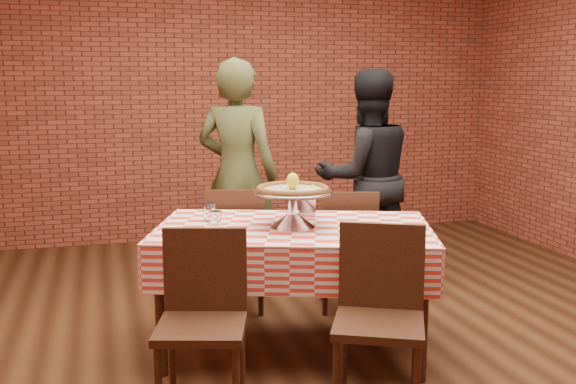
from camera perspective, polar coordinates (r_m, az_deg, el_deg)
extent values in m
plane|color=black|center=(4.18, 4.20, -12.98)|extent=(6.00, 6.00, 0.00)
plane|color=brown|center=(6.75, -4.44, 8.32)|extent=(5.50, 0.00, 5.50)
cube|color=#422717|center=(3.99, 0.47, -8.33)|extent=(1.78, 1.39, 0.75)
cylinder|color=beige|center=(3.83, 0.41, 0.15)|extent=(0.53, 0.53, 0.03)
ellipsoid|color=yellow|center=(3.82, 0.41, 0.95)|extent=(0.09, 0.09, 0.10)
cylinder|color=white|center=(3.80, -6.17, -2.44)|extent=(0.09, 0.09, 0.11)
cylinder|color=white|center=(4.06, -6.71, -1.69)|extent=(0.09, 0.09, 0.11)
cylinder|color=white|center=(3.79, 8.42, -3.31)|extent=(0.19, 0.19, 0.01)
cube|color=white|center=(3.70, 9.98, -3.71)|extent=(0.05, 0.04, 0.00)
cube|color=white|center=(3.81, 10.06, -3.32)|extent=(0.06, 0.05, 0.00)
cube|color=silver|center=(4.15, 1.69, -1.11)|extent=(0.13, 0.12, 0.15)
imported|color=#424A26|center=(5.11, -4.35, 1.46)|extent=(0.77, 0.71, 1.76)
imported|color=black|center=(5.25, 6.70, 1.22)|extent=(0.83, 0.65, 1.68)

